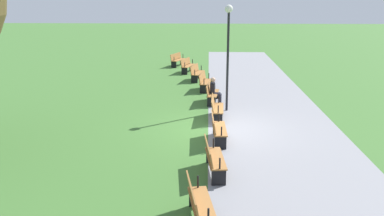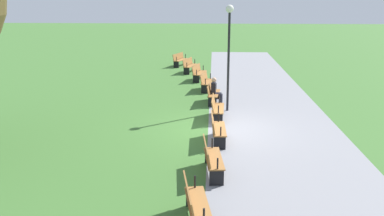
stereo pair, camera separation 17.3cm
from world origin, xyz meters
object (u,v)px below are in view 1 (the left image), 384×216
Objects in this scene: bench_1 at (187,65)px; bench_4 at (212,93)px; bench_8 at (199,204)px; lamp_post at (228,39)px; bench_6 at (217,128)px; bench_0 at (177,59)px; bench_5 at (216,108)px; bench_3 at (205,81)px; bench_7 at (213,158)px; person_seated at (215,90)px; bench_2 at (197,72)px.

bench_1 and bench_4 have the same top height.
bench_1 and bench_8 have the same top height.
bench_8 is at bearing -6.20° from lamp_post.
bench_4 is at bearing 179.99° from bench_6.
bench_8 is 9.40m from lamp_post.
bench_0 is 0.38× the size of lamp_post.
bench_0 is 20.40m from bench_8.
bench_3 is at bearing -172.53° from bench_5.
bench_6 is at bearing -6.99° from lamp_post.
bench_4 is at bearing 33.68° from bench_0.
bench_7 is at bearing 22.46° from bench_1.
bench_4 is at bearing -153.57° from lamp_post.
bench_8 is (17.86, 1.17, 0.00)m from bench_1.
bench_5 is at bearing 166.90° from bench_8.
bench_8 is at bearing 2.99° from person_seated.
bench_5 is at bearing 14.97° from bench_3.
lamp_post is (-1.28, 0.47, 2.56)m from bench_5.
bench_7 is at bearing 16.85° from bench_2.
bench_1 is 1.01× the size of bench_8.
lamp_post reaches higher than bench_6.
bench_6 is at bearing 7.49° from bench_4.
bench_4 is at bearing -118.03° from person_seated.
bench_0 is 7.72m from bench_3.
bench_4 and bench_7 have the same top height.
bench_7 is 1.37× the size of person_seated.
bench_7 is at bearing 0.01° from bench_5.
bench_2 is 10.29m from bench_6.
person_seated reaches higher than bench_7.
bench_0 and bench_3 have the same top height.
bench_8 is (5.13, -0.50, 0.00)m from bench_6.
bench_1 is 1.40× the size of person_seated.
person_seated is (7.67, 1.63, 0.17)m from bench_1.
bench_3 is at bearing -166.91° from bench_4.
bench_6 is at bearing 24.33° from bench_1.
bench_3 is 1.03× the size of bench_6.
bench_3 is 0.38× the size of lamp_post.
person_seated is at bearing 168.00° from bench_8.
bench_8 is at bearing 3.75° from bench_4.
lamp_post is at bearing 23.61° from bench_3.
bench_3 and bench_7 have the same top height.
bench_8 is at bearing 14.98° from bench_2.
bench_1 is 0.38× the size of lamp_post.
bench_4 is 1.01× the size of bench_6.
lamp_post is (-6.43, 0.64, 2.56)m from bench_7.
bench_6 is at bearing 1.87° from bench_5.
person_seated is at bearing 173.38° from bench_7.
bench_2 is 2.58m from bench_3.
person_seated is (-5.06, -0.03, 0.17)m from bench_6.
person_seated is at bearing -177.32° from bench_5.
bench_5 is 2.49m from person_seated.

